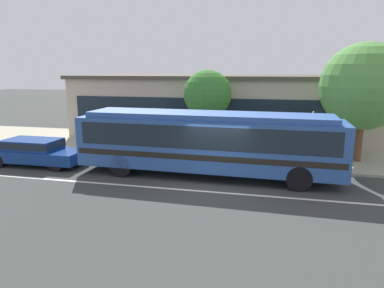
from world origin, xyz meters
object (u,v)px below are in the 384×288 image
transit_bus (208,140)px  sedan_behind_bus (35,151)px  pedestrian_walking_along_curb (273,143)px  pedestrian_waiting_near_sign (288,142)px  bus_stop_sign (312,132)px  street_tree_near_stop (208,94)px  street_tree_mid_block (364,87)px

transit_bus → sedan_behind_bus: size_ratio=2.44×
transit_bus → pedestrian_walking_along_curb: (2.80, 2.61, -0.55)m
sedan_behind_bus → pedestrian_walking_along_curb: 11.75m
transit_bus → pedestrian_waiting_near_sign: 4.72m
pedestrian_waiting_near_sign → bus_stop_sign: bus_stop_sign is taller
pedestrian_walking_along_curb → sedan_behind_bus: bearing=-166.6°
street_tree_near_stop → pedestrian_waiting_near_sign: bearing=-20.8°
street_tree_mid_block → pedestrian_waiting_near_sign: bearing=-168.3°
transit_bus → bus_stop_sign: transit_bus is taller
pedestrian_waiting_near_sign → street_tree_near_stop: street_tree_near_stop is taller
street_tree_near_stop → street_tree_mid_block: size_ratio=0.78×
pedestrian_waiting_near_sign → pedestrian_walking_along_curb: (-0.72, -0.49, 0.02)m
transit_bus → pedestrian_walking_along_curb: transit_bus is taller
pedestrian_waiting_near_sign → street_tree_mid_block: size_ratio=0.28×
transit_bus → street_tree_mid_block: bearing=28.7°
transit_bus → pedestrian_walking_along_curb: size_ratio=6.91×
sedan_behind_bus → bus_stop_sign: bearing=9.6°
pedestrian_waiting_near_sign → pedestrian_walking_along_curb: size_ratio=0.98×
bus_stop_sign → street_tree_mid_block: (2.45, 1.70, 2.04)m
pedestrian_waiting_near_sign → pedestrian_walking_along_curb: bearing=-145.8°
sedan_behind_bus → pedestrian_walking_along_curb: pedestrian_walking_along_curb is taller
transit_bus → street_tree_near_stop: (-0.91, 4.78, 1.64)m
sedan_behind_bus → pedestrian_walking_along_curb: size_ratio=2.84×
transit_bus → sedan_behind_bus: transit_bus is taller
bus_stop_sign → street_tree_mid_block: 3.61m
bus_stop_sign → street_tree_mid_block: street_tree_mid_block is taller
pedestrian_waiting_near_sign → bus_stop_sign: (1.01, -0.98, 0.73)m
pedestrian_waiting_near_sign → bus_stop_sign: bearing=-44.3°
transit_bus → street_tree_near_stop: street_tree_near_stop is taller
sedan_behind_bus → street_tree_near_stop: bearing=32.3°
bus_stop_sign → street_tree_mid_block: bearing=34.7°
sedan_behind_bus → pedestrian_waiting_near_sign: pedestrian_waiting_near_sign is taller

